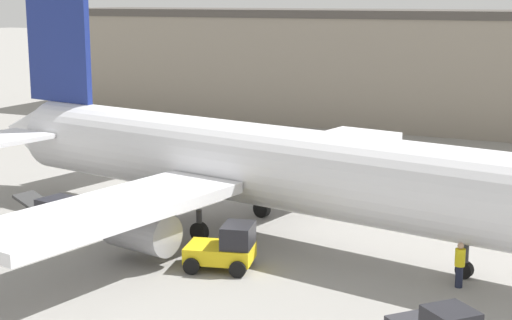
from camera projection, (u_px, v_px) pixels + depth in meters
The scene contains 6 objects.
ground_plane at pixel (256, 234), 37.88m from camera, with size 400.00×400.00×0.00m, color gray.
terminal_building at pixel (425, 69), 68.63m from camera, with size 71.53×10.74×10.14m.
airplane at pixel (240, 162), 37.75m from camera, with size 36.50×29.31×12.32m.
ground_crew_worker at pixel (460, 264), 30.67m from camera, with size 0.40×0.40×1.83m.
baggage_tug at pixel (226, 248), 32.80m from camera, with size 3.15×2.71×1.96m.
belt_loader_truck at pixel (50, 220), 36.62m from camera, with size 3.53×2.49×2.14m.
Camera 1 is at (15.68, -32.81, 11.19)m, focal length 55.00 mm.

